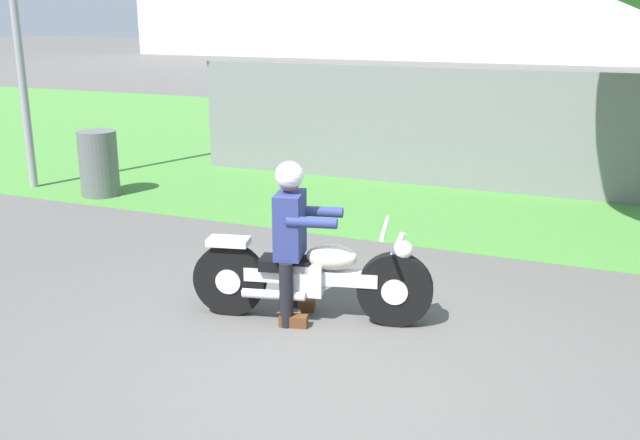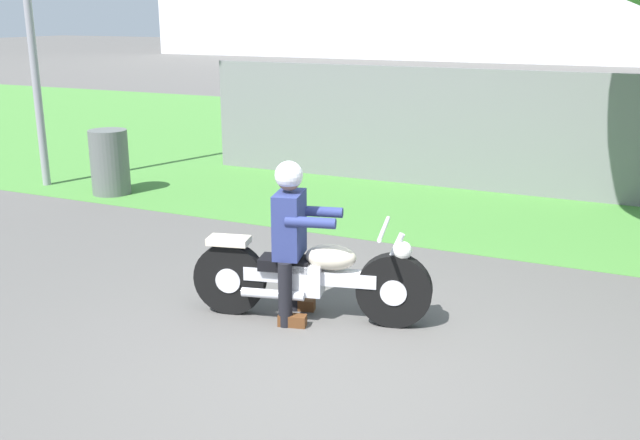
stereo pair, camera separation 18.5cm
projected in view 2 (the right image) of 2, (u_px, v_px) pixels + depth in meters
ground at (318, 372)px, 5.40m from camera, size 120.00×120.00×0.00m
grass_verge at (527, 157)px, 13.41m from camera, size 60.00×12.00×0.01m
motorcycle_lead at (311, 277)px, 6.23m from camera, size 2.07×0.78×0.88m
rider_lead at (292, 228)px, 6.15m from camera, size 0.62×0.55×1.40m
trash_can at (110, 162)px, 10.57m from camera, size 0.56×0.56×0.95m
fence_segment at (417, 127)px, 11.05m from camera, size 7.00×0.06×1.80m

